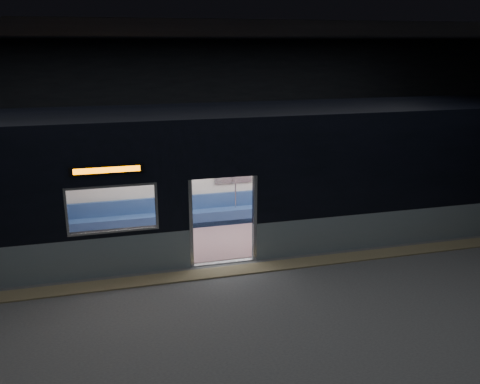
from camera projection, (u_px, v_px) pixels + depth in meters
name	position (u px, v px, depth m)	size (l,w,h in m)	color
station_floor	(235.00, 283.00, 10.77)	(24.00, 14.00, 0.01)	#47494C
station_envelope	(234.00, 109.00, 9.73)	(24.00, 14.00, 5.00)	black
tactile_strip	(229.00, 271.00, 11.27)	(22.80, 0.50, 0.03)	#8C7F59
metro_car	(209.00, 170.00, 12.60)	(18.00, 3.04, 3.35)	gray
passenger	(291.00, 192.00, 14.46)	(0.40, 0.70, 1.39)	black
handbag	(292.00, 198.00, 14.27)	(0.28, 0.24, 0.14)	black
transit_map	(233.00, 170.00, 14.16)	(0.98, 0.03, 0.64)	white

